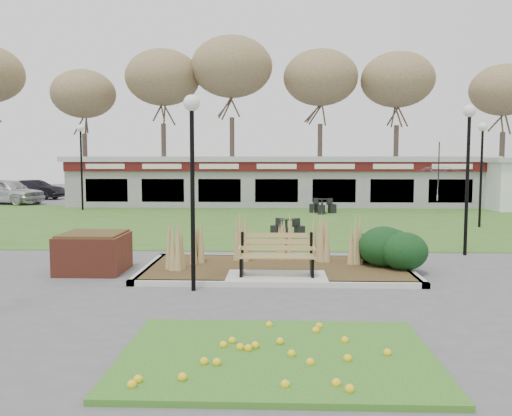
{
  "coord_description": "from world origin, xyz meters",
  "views": [
    {
      "loc": [
        -0.01,
        -11.69,
        2.67
      ],
      "look_at": [
        -0.53,
        2.0,
        1.47
      ],
      "focal_mm": 38.0,
      "sensor_mm": 36.0,
      "label": 1
    }
  ],
  "objects_px": {
    "car_black": "(35,190)",
    "park_bench": "(277,254)",
    "lamp_post_mid_right": "(468,146)",
    "lamp_post_far_left": "(81,148)",
    "brick_planter": "(93,252)",
    "food_pavilion": "(277,181)",
    "lamp_post_far_right": "(482,151)",
    "patio_umbrella": "(438,183)",
    "bistro_set_c": "(322,208)",
    "bistro_set_d": "(287,232)",
    "car_silver": "(8,191)",
    "lamp_post_near_right": "(192,149)"
  },
  "relations": [
    {
      "from": "car_black",
      "to": "park_bench",
      "type": "bearing_deg",
      "value": -134.67
    },
    {
      "from": "lamp_post_mid_right",
      "to": "lamp_post_far_left",
      "type": "bearing_deg",
      "value": 139.81
    },
    {
      "from": "brick_planter",
      "to": "food_pavilion",
      "type": "relative_size",
      "value": 0.06
    },
    {
      "from": "lamp_post_far_right",
      "to": "patio_umbrella",
      "type": "distance_m",
      "value": 5.5
    },
    {
      "from": "bistro_set_c",
      "to": "bistro_set_d",
      "type": "xyz_separation_m",
      "value": [
        -1.96,
        -8.81,
        -0.03
      ]
    },
    {
      "from": "park_bench",
      "to": "brick_planter",
      "type": "relative_size",
      "value": 1.13
    },
    {
      "from": "car_silver",
      "to": "food_pavilion",
      "type": "bearing_deg",
      "value": -74.06
    },
    {
      "from": "car_black",
      "to": "lamp_post_mid_right",
      "type": "bearing_deg",
      "value": -122.87
    },
    {
      "from": "food_pavilion",
      "to": "bistro_set_d",
      "type": "xyz_separation_m",
      "value": [
        0.36,
        -13.19,
        -1.24
      ]
    },
    {
      "from": "lamp_post_far_left",
      "to": "bistro_set_d",
      "type": "height_order",
      "value": "lamp_post_far_left"
    },
    {
      "from": "bistro_set_c",
      "to": "car_black",
      "type": "distance_m",
      "value": 21.46
    },
    {
      "from": "car_silver",
      "to": "lamp_post_near_right",
      "type": "bearing_deg",
      "value": -126.25
    },
    {
      "from": "brick_planter",
      "to": "bistro_set_c",
      "type": "xyz_separation_m",
      "value": [
        6.72,
        14.59,
        -0.21
      ]
    },
    {
      "from": "park_bench",
      "to": "lamp_post_far_left",
      "type": "xyz_separation_m",
      "value": [
        -10.46,
        16.75,
        2.76
      ]
    },
    {
      "from": "park_bench",
      "to": "patio_umbrella",
      "type": "xyz_separation_m",
      "value": [
        8.0,
        15.15,
        0.99
      ]
    },
    {
      "from": "bistro_set_c",
      "to": "lamp_post_far_right",
      "type": "bearing_deg",
      "value": -43.49
    },
    {
      "from": "car_silver",
      "to": "bistro_set_d",
      "type": "bearing_deg",
      "value": -110.57
    },
    {
      "from": "brick_planter",
      "to": "bistro_set_d",
      "type": "relative_size",
      "value": 1.24
    },
    {
      "from": "food_pavilion",
      "to": "lamp_post_far_left",
      "type": "height_order",
      "value": "lamp_post_far_left"
    },
    {
      "from": "lamp_post_near_right",
      "to": "patio_umbrella",
      "type": "relative_size",
      "value": 1.6
    },
    {
      "from": "lamp_post_far_left",
      "to": "lamp_post_far_right",
      "type": "bearing_deg",
      "value": -20.4
    },
    {
      "from": "lamp_post_near_right",
      "to": "patio_umbrella",
      "type": "bearing_deg",
      "value": 59.06
    },
    {
      "from": "car_black",
      "to": "lamp_post_far_right",
      "type": "bearing_deg",
      "value": -109.93
    },
    {
      "from": "park_bench",
      "to": "car_black",
      "type": "distance_m",
      "value": 30.17
    },
    {
      "from": "lamp_post_near_right",
      "to": "patio_umbrella",
      "type": "distance_m",
      "value": 18.93
    },
    {
      "from": "car_silver",
      "to": "bistro_set_c",
      "type": "bearing_deg",
      "value": -86.49
    },
    {
      "from": "patio_umbrella",
      "to": "lamp_post_mid_right",
      "type": "bearing_deg",
      "value": -102.81
    },
    {
      "from": "food_pavilion",
      "to": "lamp_post_near_right",
      "type": "distance_m",
      "value": 20.88
    },
    {
      "from": "park_bench",
      "to": "food_pavilion",
      "type": "xyz_separation_m",
      "value": [
        0.0,
        19.71,
        0.89
      ]
    },
    {
      "from": "lamp_post_far_right",
      "to": "park_bench",
      "type": "bearing_deg",
      "value": -129.44
    },
    {
      "from": "lamp_post_far_left",
      "to": "patio_umbrella",
      "type": "height_order",
      "value": "lamp_post_far_left"
    },
    {
      "from": "park_bench",
      "to": "car_black",
      "type": "xyz_separation_m",
      "value": [
        -16.81,
        25.05,
        0.08
      ]
    },
    {
      "from": "bistro_set_d",
      "to": "car_silver",
      "type": "xyz_separation_m",
      "value": [
        -16.9,
        14.23,
        0.56
      ]
    },
    {
      "from": "park_bench",
      "to": "lamp_post_near_right",
      "type": "relative_size",
      "value": 0.43
    },
    {
      "from": "lamp_post_mid_right",
      "to": "car_silver",
      "type": "bearing_deg",
      "value": 141.6
    },
    {
      "from": "lamp_post_near_right",
      "to": "bistro_set_c",
      "type": "relative_size",
      "value": 2.92
    },
    {
      "from": "food_pavilion",
      "to": "lamp_post_mid_right",
      "type": "relative_size",
      "value": 5.84
    },
    {
      "from": "food_pavilion",
      "to": "bistro_set_c",
      "type": "bearing_deg",
      "value": -62.09
    },
    {
      "from": "park_bench",
      "to": "car_silver",
      "type": "relative_size",
      "value": 0.37
    },
    {
      "from": "lamp_post_near_right",
      "to": "car_black",
      "type": "height_order",
      "value": "lamp_post_near_right"
    },
    {
      "from": "lamp_post_near_right",
      "to": "patio_umbrella",
      "type": "height_order",
      "value": "lamp_post_near_right"
    },
    {
      "from": "lamp_post_mid_right",
      "to": "park_bench",
      "type": "bearing_deg",
      "value": -147.34
    },
    {
      "from": "bistro_set_c",
      "to": "car_silver",
      "type": "bearing_deg",
      "value": 163.98
    },
    {
      "from": "food_pavilion",
      "to": "lamp_post_near_right",
      "type": "xyz_separation_m",
      "value": [
        -1.71,
        -20.76,
        1.43
      ]
    },
    {
      "from": "food_pavilion",
      "to": "car_silver",
      "type": "height_order",
      "value": "food_pavilion"
    },
    {
      "from": "food_pavilion",
      "to": "car_silver",
      "type": "relative_size",
      "value": 5.28
    },
    {
      "from": "food_pavilion",
      "to": "brick_planter",
      "type": "bearing_deg",
      "value": -103.06
    },
    {
      "from": "park_bench",
      "to": "car_black",
      "type": "relative_size",
      "value": 0.42
    },
    {
      "from": "brick_planter",
      "to": "car_black",
      "type": "bearing_deg",
      "value": 117.05
    },
    {
      "from": "lamp_post_near_right",
      "to": "lamp_post_far_left",
      "type": "relative_size",
      "value": 0.87
    }
  ]
}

